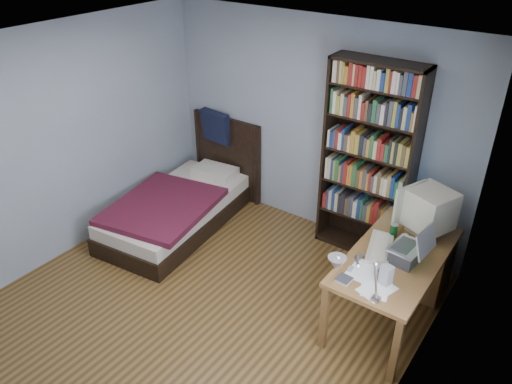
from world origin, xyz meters
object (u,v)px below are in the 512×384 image
(desk, at_px, (409,259))
(laptop, at_px, (408,252))
(speaker, at_px, (386,275))
(bookshelf, at_px, (368,163))
(desk_lamp, at_px, (344,268))
(soda_can, at_px, (394,230))
(keyboard, at_px, (380,248))
(bed, at_px, (181,205))
(crt_monitor, at_px, (427,209))

(desk, xyz_separation_m, laptop, (0.11, -0.48, 0.43))
(speaker, height_order, bookshelf, bookshelf)
(desk_lamp, xyz_separation_m, soda_can, (-0.11, 1.33, -0.46))
(desk, distance_m, desk_lamp, 1.72)
(desk, relative_size, soda_can, 11.77)
(desk, xyz_separation_m, keyboard, (-0.16, -0.45, 0.33))
(soda_can, xyz_separation_m, bed, (-2.59, -0.19, -0.54))
(bed, bearing_deg, laptop, -2.46)
(desk, relative_size, keyboard, 2.97)
(speaker, height_order, soda_can, speaker)
(desk_lamp, relative_size, keyboard, 1.29)
(desk, bearing_deg, crt_monitor, 39.54)
(desk, height_order, crt_monitor, crt_monitor)
(desk_lamp, height_order, keyboard, desk_lamp)
(keyboard, bearing_deg, laptop, -22.82)
(laptop, bearing_deg, desk_lamp, -97.70)
(bed, bearing_deg, bookshelf, 21.72)
(keyboard, bearing_deg, desk_lamp, -98.64)
(laptop, xyz_separation_m, speaker, (-0.04, -0.38, -0.02))
(laptop, distance_m, bed, 2.90)
(bed, bearing_deg, desk, 7.53)
(crt_monitor, xyz_separation_m, keyboard, (-0.22, -0.50, -0.24))
(soda_can, distance_m, bed, 2.65)
(desk, xyz_separation_m, speaker, (0.07, -0.86, 0.41))
(laptop, distance_m, bookshelf, 1.26)
(desk, bearing_deg, soda_can, -129.82)
(crt_monitor, xyz_separation_m, speaker, (0.00, -0.92, -0.17))
(desk, height_order, bed, bed)
(speaker, bearing_deg, keyboard, 132.96)
(desk, xyz_separation_m, bookshelf, (-0.72, 0.44, 0.68))
(speaker, relative_size, bed, 0.08)
(speaker, xyz_separation_m, bed, (-2.80, 0.50, -0.56))
(speaker, relative_size, soda_can, 1.37)
(crt_monitor, distance_m, bed, 2.92)
(bookshelf, xyz_separation_m, bed, (-2.01, -0.80, -0.84))
(soda_can, relative_size, bookshelf, 0.06)
(speaker, bearing_deg, bookshelf, 135.24)
(desk, distance_m, soda_can, 0.44)
(crt_monitor, bearing_deg, bed, -171.56)
(soda_can, distance_m, bookshelf, 0.89)
(desk, distance_m, laptop, 0.65)
(desk_lamp, bearing_deg, laptop, 82.30)
(desk, distance_m, keyboard, 0.58)
(keyboard, relative_size, bed, 0.24)
(crt_monitor, xyz_separation_m, bed, (-2.80, -0.42, -0.74))
(crt_monitor, distance_m, keyboard, 0.60)
(crt_monitor, distance_m, speaker, 0.93)
(keyboard, distance_m, bed, 2.62)
(desk, xyz_separation_m, soda_can, (-0.14, -0.17, 0.38))
(crt_monitor, relative_size, speaker, 2.99)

